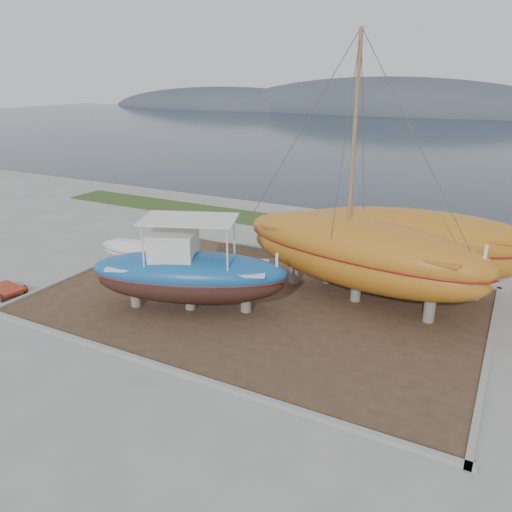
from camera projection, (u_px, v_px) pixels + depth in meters
The scene contains 11 objects.
ground at pixel (206, 343), 18.07m from camera, with size 140.00×140.00×0.00m, color gray.
dirt_patch at pixel (257, 301), 21.38m from camera, with size 18.00×12.00×0.06m, color #422D1E.
curb_frame at pixel (257, 300), 21.36m from camera, with size 18.60×12.60×0.15m, color gray, non-canonical shape.
grass_strip at pixel (344, 231), 30.93m from camera, with size 44.00×3.00×0.08m, color #284219.
sea at pixel (459, 139), 76.20m from camera, with size 260.00×100.00×0.04m, color #17272F, non-canonical shape.
mountain_ridge at pixel (488, 115), 121.87m from camera, with size 200.00×36.00×20.00m, color #333D49, non-canonical shape.
blue_caique at pixel (189, 265), 19.99m from camera, with size 8.01×2.50×3.86m, color #185898, non-canonical shape.
white_dinghy at pixel (137, 254), 25.14m from camera, with size 4.13×1.55×1.24m, color white, non-canonical shape.
orange_sailboat at pixel (365, 176), 19.55m from camera, with size 10.94×3.22×10.74m, color #A9651A, non-canonical shape.
orange_bare_hull at pixel (402, 252), 21.80m from camera, with size 11.04×3.31×3.62m, color #A9651A, non-canonical shape.
red_trailer at pixel (7, 291), 22.02m from camera, with size 2.45×1.22×0.35m, color #A82912, non-canonical shape.
Camera 1 is at (9.06, -13.20, 9.13)m, focal length 35.00 mm.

